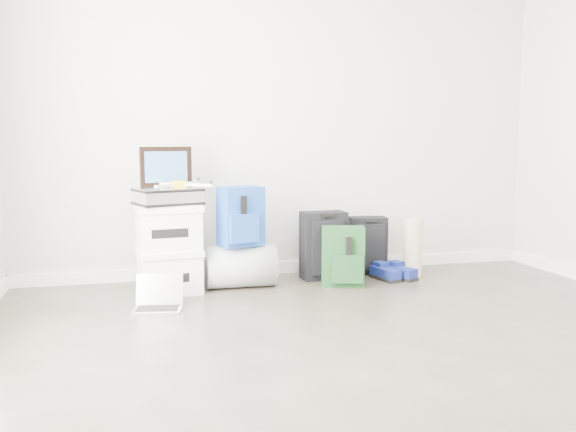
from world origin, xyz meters
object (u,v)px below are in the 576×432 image
object	(u,v)px
boxes_stack	(169,249)
carry_on	(368,245)
duffel_bag	(241,266)
briefcase	(168,196)
laptop	(158,301)
large_suitcase	(324,245)

from	to	relation	value
boxes_stack	carry_on	distance (m)	1.71
boxes_stack	duffel_bag	size ratio (longest dim) A/B	1.23
briefcase	laptop	size ratio (longest dim) A/B	1.25
boxes_stack	duffel_bag	bearing A→B (deg)	-3.00
laptop	large_suitcase	bearing A→B (deg)	34.36
briefcase	duffel_bag	world-z (taller)	briefcase
duffel_bag	carry_on	distance (m)	1.16
duffel_bag	laptop	xyz separation A→B (m)	(-0.66, -0.48, -0.11)
briefcase	large_suitcase	world-z (taller)	briefcase
duffel_bag	laptop	bearing A→B (deg)	-142.85
duffel_bag	carry_on	xyz separation A→B (m)	(1.14, 0.21, 0.08)
duffel_bag	laptop	world-z (taller)	duffel_bag
briefcase	laptop	bearing A→B (deg)	-121.29
carry_on	laptop	world-z (taller)	carry_on
duffel_bag	laptop	size ratio (longest dim) A/B	1.51
large_suitcase	laptop	size ratio (longest dim) A/B	1.57
boxes_stack	duffel_bag	xyz separation A→B (m)	(0.55, 0.03, -0.17)
boxes_stack	laptop	bearing A→B (deg)	-109.64
boxes_stack	briefcase	bearing A→B (deg)	-6.22
laptop	duffel_bag	bearing A→B (deg)	46.98
boxes_stack	carry_on	size ratio (longest dim) A/B	1.36
duffel_bag	laptop	distance (m)	0.82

